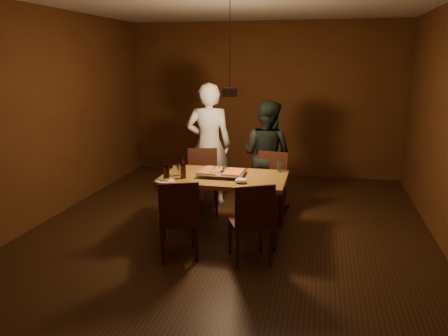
% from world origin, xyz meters
% --- Properties ---
extents(room_shell, '(6.00, 6.00, 6.00)m').
position_xyz_m(room_shell, '(0.00, 0.00, 1.40)').
color(room_shell, '#361F0E').
rests_on(room_shell, ground).
extents(dining_table, '(1.50, 0.90, 0.75)m').
position_xyz_m(dining_table, '(-0.05, -0.11, 0.68)').
color(dining_table, olive).
rests_on(dining_table, floor).
extents(chair_far_left, '(0.53, 0.53, 0.49)m').
position_xyz_m(chair_far_left, '(-0.54, 0.69, 0.54)').
color(chair_far_left, '#38190F').
rests_on(chair_far_left, floor).
extents(chair_far_right, '(0.49, 0.49, 0.49)m').
position_xyz_m(chair_far_right, '(0.43, 0.67, 0.54)').
color(chair_far_right, '#38190F').
rests_on(chair_far_right, floor).
extents(chair_near_left, '(0.55, 0.55, 0.49)m').
position_xyz_m(chair_near_left, '(-0.36, -0.92, 0.54)').
color(chair_near_left, '#38190F').
rests_on(chair_near_left, floor).
extents(chair_near_right, '(0.56, 0.56, 0.49)m').
position_xyz_m(chair_near_right, '(0.42, -0.83, 0.54)').
color(chair_near_right, '#38190F').
rests_on(chair_near_right, floor).
extents(pizza_tray, '(0.56, 0.46, 0.05)m').
position_xyz_m(pizza_tray, '(-0.07, -0.08, 0.77)').
color(pizza_tray, silver).
rests_on(pizza_tray, dining_table).
extents(pizza_meat, '(0.29, 0.42, 0.02)m').
position_xyz_m(pizza_meat, '(-0.21, -0.07, 0.81)').
color(pizza_meat, maroon).
rests_on(pizza_meat, pizza_tray).
extents(pizza_cheese, '(0.23, 0.35, 0.02)m').
position_xyz_m(pizza_cheese, '(0.07, -0.09, 0.81)').
color(pizza_cheese, gold).
rests_on(pizza_cheese, pizza_tray).
extents(spatula, '(0.10, 0.24, 0.04)m').
position_xyz_m(spatula, '(-0.08, -0.06, 0.81)').
color(spatula, silver).
rests_on(spatula, pizza_tray).
extents(beer_bottle_a, '(0.07, 0.07, 0.27)m').
position_xyz_m(beer_bottle_a, '(-0.66, -0.44, 0.88)').
color(beer_bottle_a, black).
rests_on(beer_bottle_a, dining_table).
extents(beer_bottle_b, '(0.07, 0.07, 0.25)m').
position_xyz_m(beer_bottle_b, '(-0.50, -0.31, 0.88)').
color(beer_bottle_b, black).
rests_on(beer_bottle_b, dining_table).
extents(water_glass_left, '(0.08, 0.08, 0.13)m').
position_xyz_m(water_glass_left, '(-0.61, -0.21, 0.82)').
color(water_glass_left, silver).
rests_on(water_glass_left, dining_table).
extents(water_glass_right, '(0.07, 0.07, 0.15)m').
position_xyz_m(water_glass_right, '(0.60, 0.26, 0.83)').
color(water_glass_right, silver).
rests_on(water_glass_right, dining_table).
extents(plate_slice, '(0.22, 0.22, 0.03)m').
position_xyz_m(plate_slice, '(-0.66, -0.51, 0.76)').
color(plate_slice, white).
rests_on(plate_slice, dining_table).
extents(napkin, '(0.14, 0.11, 0.06)m').
position_xyz_m(napkin, '(0.22, -0.37, 0.78)').
color(napkin, white).
rests_on(napkin, dining_table).
extents(diner_white, '(0.72, 0.53, 1.81)m').
position_xyz_m(diner_white, '(-0.53, 1.01, 0.90)').
color(diner_white, silver).
rests_on(diner_white, floor).
extents(diner_dark, '(0.93, 0.83, 1.57)m').
position_xyz_m(diner_dark, '(0.32, 1.05, 0.79)').
color(diner_dark, black).
rests_on(diner_dark, floor).
extents(pendant_lamp, '(0.18, 0.18, 1.10)m').
position_xyz_m(pendant_lamp, '(0.00, 0.00, 1.76)').
color(pendant_lamp, black).
rests_on(pendant_lamp, ceiling).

